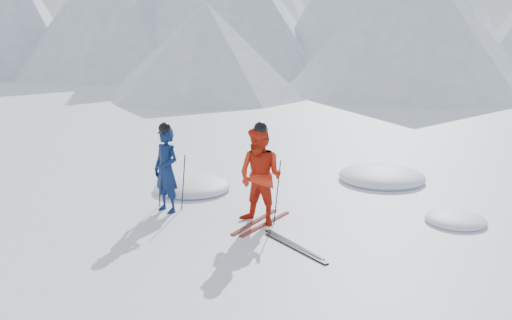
% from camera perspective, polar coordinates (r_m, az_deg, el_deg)
% --- Properties ---
extents(ground, '(160.00, 160.00, 0.00)m').
position_cam_1_polar(ground, '(10.64, 7.80, -7.37)').
color(ground, white).
rests_on(ground, ground).
extents(skier_blue, '(0.75, 0.58, 1.82)m').
position_cam_1_polar(skier_blue, '(11.55, -9.43, -1.06)').
color(skier_blue, '#0B1C45').
rests_on(skier_blue, ground).
extents(skier_red, '(1.01, 0.82, 1.95)m').
position_cam_1_polar(skier_red, '(10.63, 0.46, -1.74)').
color(skier_red, red).
rests_on(skier_red, ground).
extents(pole_blue_left, '(0.12, 0.09, 1.21)m').
position_cam_1_polar(pole_blue_left, '(11.91, -10.12, -2.15)').
color(pole_blue_left, black).
rests_on(pole_blue_left, ground).
extents(pole_blue_right, '(0.12, 0.07, 1.21)m').
position_cam_1_polar(pole_blue_right, '(11.68, -7.66, -2.37)').
color(pole_blue_right, black).
rests_on(pole_blue_right, ground).
extents(pole_red_left, '(0.13, 0.10, 1.30)m').
position_cam_1_polar(pole_red_left, '(11.06, -0.35, -2.89)').
color(pole_red_left, black).
rests_on(pole_red_left, ground).
extents(pole_red_right, '(0.13, 0.09, 1.30)m').
position_cam_1_polar(pole_red_right, '(10.73, 2.26, -3.42)').
color(pole_red_right, black).
rests_on(pole_red_right, ground).
extents(ski_worn_left, '(0.18, 1.70, 0.03)m').
position_cam_1_polar(ski_worn_left, '(10.97, -0.11, -6.52)').
color(ski_worn_left, black).
rests_on(ski_worn_left, ground).
extents(ski_worn_right, '(0.30, 1.70, 0.03)m').
position_cam_1_polar(ski_worn_right, '(10.87, 1.02, -6.71)').
color(ski_worn_right, black).
rests_on(ski_worn_right, ground).
extents(ski_loose_a, '(1.51, 0.95, 0.03)m').
position_cam_1_polar(ski_loose_a, '(9.89, 3.91, -8.81)').
color(ski_loose_a, black).
rests_on(ski_loose_a, ground).
extents(ski_loose_b, '(1.53, 0.90, 0.03)m').
position_cam_1_polar(ski_loose_b, '(9.73, 4.11, -9.21)').
color(ski_loose_b, black).
rests_on(ski_loose_b, ground).
extents(snow_lumps, '(7.55, 5.00, 0.49)m').
position_cam_1_polar(snow_lumps, '(13.56, 7.21, -2.81)').
color(snow_lumps, white).
rests_on(snow_lumps, ground).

